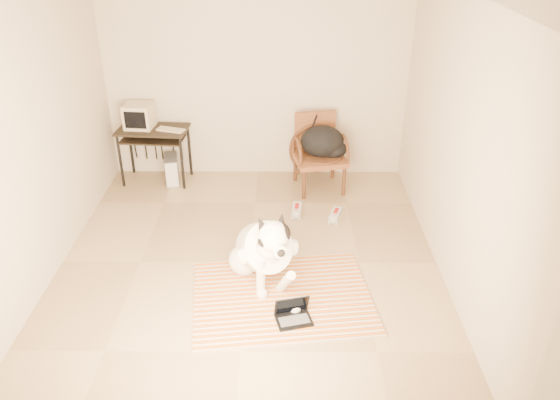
{
  "coord_description": "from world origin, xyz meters",
  "views": [
    {
      "loc": [
        0.36,
        -4.79,
        3.38
      ],
      "look_at": [
        0.33,
        -0.25,
        0.9
      ],
      "focal_mm": 35.0,
      "sensor_mm": 36.0,
      "label": 1
    }
  ],
  "objects_px": {
    "computer_desk": "(153,136)",
    "pc_tower": "(172,169)",
    "rattan_chair": "(319,153)",
    "backpack": "(324,143)",
    "crt_monitor": "(139,116)",
    "laptop": "(293,314)",
    "dog": "(264,250)"
  },
  "relations": [
    {
      "from": "dog",
      "to": "backpack",
      "type": "height_order",
      "value": "dog"
    },
    {
      "from": "laptop",
      "to": "crt_monitor",
      "type": "distance_m",
      "value": 3.64
    },
    {
      "from": "backpack",
      "to": "rattan_chair",
      "type": "bearing_deg",
      "value": 152.48
    },
    {
      "from": "laptop",
      "to": "rattan_chair",
      "type": "bearing_deg",
      "value": 82.25
    },
    {
      "from": "crt_monitor",
      "to": "backpack",
      "type": "relative_size",
      "value": 0.64
    },
    {
      "from": "computer_desk",
      "to": "crt_monitor",
      "type": "height_order",
      "value": "crt_monitor"
    },
    {
      "from": "dog",
      "to": "rattan_chair",
      "type": "relative_size",
      "value": 1.21
    },
    {
      "from": "laptop",
      "to": "pc_tower",
      "type": "height_order",
      "value": "pc_tower"
    },
    {
      "from": "computer_desk",
      "to": "pc_tower",
      "type": "relative_size",
      "value": 2.27
    },
    {
      "from": "dog",
      "to": "backpack",
      "type": "distance_m",
      "value": 2.23
    },
    {
      "from": "backpack",
      "to": "laptop",
      "type": "bearing_deg",
      "value": -99.22
    },
    {
      "from": "pc_tower",
      "to": "backpack",
      "type": "xyz_separation_m",
      "value": [
        2.05,
        -0.15,
        0.46
      ]
    },
    {
      "from": "crt_monitor",
      "to": "laptop",
      "type": "bearing_deg",
      "value": -55.82
    },
    {
      "from": "dog",
      "to": "pc_tower",
      "type": "distance_m",
      "value": 2.62
    },
    {
      "from": "dog",
      "to": "laptop",
      "type": "height_order",
      "value": "dog"
    },
    {
      "from": "computer_desk",
      "to": "crt_monitor",
      "type": "distance_m",
      "value": 0.32
    },
    {
      "from": "dog",
      "to": "computer_desk",
      "type": "height_order",
      "value": "dog"
    },
    {
      "from": "computer_desk",
      "to": "rattan_chair",
      "type": "relative_size",
      "value": 0.98
    },
    {
      "from": "laptop",
      "to": "crt_monitor",
      "type": "xyz_separation_m",
      "value": [
        -1.99,
        2.93,
        0.84
      ]
    },
    {
      "from": "laptop",
      "to": "backpack",
      "type": "relative_size",
      "value": 0.61
    },
    {
      "from": "rattan_chair",
      "to": "backpack",
      "type": "xyz_separation_m",
      "value": [
        0.07,
        -0.03,
        0.15
      ]
    },
    {
      "from": "computer_desk",
      "to": "rattan_chair",
      "type": "bearing_deg",
      "value": -3.72
    },
    {
      "from": "computer_desk",
      "to": "backpack",
      "type": "relative_size",
      "value": 1.57
    },
    {
      "from": "computer_desk",
      "to": "crt_monitor",
      "type": "bearing_deg",
      "value": 160.12
    },
    {
      "from": "laptop",
      "to": "backpack",
      "type": "distance_m",
      "value": 2.79
    },
    {
      "from": "pc_tower",
      "to": "rattan_chair",
      "type": "distance_m",
      "value": 2.01
    },
    {
      "from": "computer_desk",
      "to": "crt_monitor",
      "type": "xyz_separation_m",
      "value": [
        -0.17,
        0.06,
        0.27
      ]
    },
    {
      "from": "crt_monitor",
      "to": "rattan_chair",
      "type": "relative_size",
      "value": 0.4
    },
    {
      "from": "laptop",
      "to": "computer_desk",
      "type": "xyz_separation_m",
      "value": [
        -1.82,
        2.87,
        0.58
      ]
    },
    {
      "from": "computer_desk",
      "to": "pc_tower",
      "type": "xyz_separation_m",
      "value": [
        0.21,
        -0.03,
        -0.47
      ]
    },
    {
      "from": "dog",
      "to": "laptop",
      "type": "bearing_deg",
      "value": -64.83
    },
    {
      "from": "rattan_chair",
      "to": "backpack",
      "type": "bearing_deg",
      "value": -27.52
    }
  ]
}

